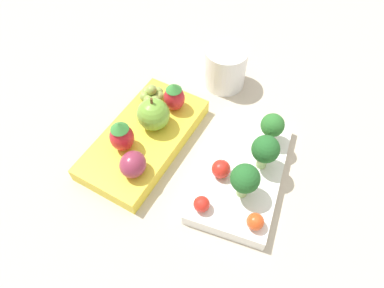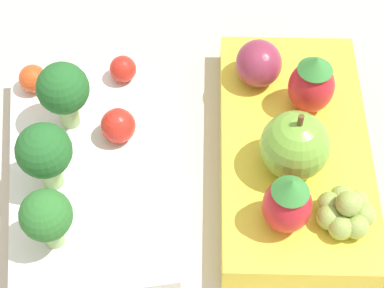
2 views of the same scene
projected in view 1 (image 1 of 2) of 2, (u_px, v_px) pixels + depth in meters
The scene contains 15 objects.
ground_plane at pixel (193, 156), 0.50m from camera, with size 4.00×4.00×0.00m, color #BCB29E.
bento_box_savoury at pixel (242, 169), 0.47m from camera, with size 0.20×0.12×0.02m.
bento_box_fruit at pixel (145, 138), 0.50m from camera, with size 0.21×0.12×0.02m.
broccoli_floret_0 at pixel (245, 179), 0.41m from camera, with size 0.04×0.04×0.06m.
broccoli_floret_1 at pixel (272, 126), 0.46m from camera, with size 0.03×0.03×0.05m.
broccoli_floret_2 at pixel (265, 150), 0.43m from camera, with size 0.04×0.04×0.06m.
cherry_tomato_0 at pixel (202, 204), 0.42m from camera, with size 0.02×0.02×0.02m.
cherry_tomato_1 at pixel (255, 222), 0.40m from camera, with size 0.02×0.02×0.02m.
cherry_tomato_2 at pixel (221, 169), 0.44m from camera, with size 0.03×0.03×0.03m.
apple at pixel (153, 114), 0.48m from camera, with size 0.05×0.05×0.06m.
strawberry_0 at pixel (122, 136), 0.46m from camera, with size 0.03×0.03×0.05m.
strawberry_1 at pixel (174, 97), 0.50m from camera, with size 0.03×0.03×0.05m.
plum at pixel (133, 164), 0.44m from camera, with size 0.04×0.03×0.03m.
grape_cluster at pixel (152, 95), 0.52m from camera, with size 0.04×0.04×0.03m.
drinking_cup at pixel (225, 68), 0.56m from camera, with size 0.07×0.07×0.07m.
Camera 1 is at (0.25, 0.11, 0.41)m, focal length 32.00 mm.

